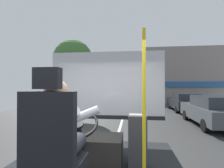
# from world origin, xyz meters

# --- Properties ---
(ground) EXTENTS (18.00, 44.00, 0.06)m
(ground) POSITION_xyz_m (0.00, 8.80, -0.02)
(ground) COLOR #333333
(driver_seat) EXTENTS (0.48, 0.48, 1.35)m
(driver_seat) POSITION_xyz_m (-0.14, -0.61, 1.32)
(driver_seat) COLOR black
(driver_seat) RESTS_ON bus_floor
(bus_driver) EXTENTS (0.73, 0.54, 0.77)m
(bus_driver) POSITION_xyz_m (-0.14, -0.49, 1.50)
(bus_driver) COLOR #282833
(bus_driver) RESTS_ON driver_seat
(steering_console) EXTENTS (1.10, 1.00, 0.83)m
(steering_console) POSITION_xyz_m (-0.14, 0.54, 0.96)
(steering_console) COLOR #282623
(steering_console) RESTS_ON bus_floor
(handrail_pole) EXTENTS (0.04, 0.04, 1.91)m
(handrail_pole) POSITION_xyz_m (0.71, 0.06, 1.69)
(handrail_pole) COLOR yellow
(handrail_pole) RESTS_ON bus_floor
(fare_box) EXTENTS (0.27, 0.23, 0.78)m
(fare_box) POSITION_xyz_m (0.64, 0.46, 1.13)
(fare_box) COLOR #333338
(fare_box) RESTS_ON bus_floor
(windshield_panel) EXTENTS (2.50, 0.08, 1.48)m
(windshield_panel) POSITION_xyz_m (0.00, 1.62, 1.78)
(windshield_panel) COLOR silver
(street_tree) EXTENTS (2.45, 2.45, 4.84)m
(street_tree) POSITION_xyz_m (-3.16, 8.17, 3.58)
(street_tree) COLOR #4C3828
(street_tree) RESTS_ON ground
(shop_building) EXTENTS (9.19, 4.53, 6.20)m
(shop_building) POSITION_xyz_m (6.42, 18.91, 3.10)
(shop_building) COLOR gray
(shop_building) RESTS_ON ground
(parked_car_charcoal) EXTENTS (2.00, 4.11, 1.45)m
(parked_car_charcoal) POSITION_xyz_m (4.48, 6.59, 0.75)
(parked_car_charcoal) COLOR #474C51
(parked_car_charcoal) RESTS_ON ground
(parked_car_black) EXTENTS (1.93, 3.90, 1.36)m
(parked_car_black) POSITION_xyz_m (4.57, 11.48, 0.70)
(parked_car_black) COLOR black
(parked_car_black) RESTS_ON ground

